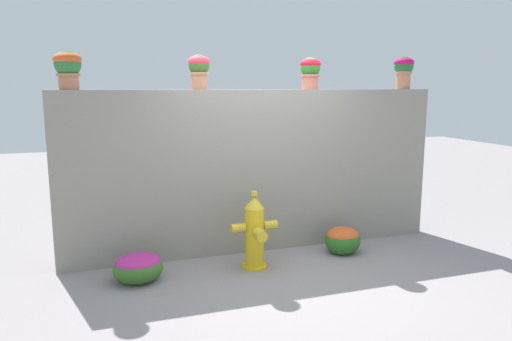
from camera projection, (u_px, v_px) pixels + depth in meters
The scene contains 9 objects.
ground_plane at pixel (285, 276), 5.43m from camera, with size 24.00×24.00×0.00m, color gray.
stone_wall at pixel (257, 171), 6.19m from camera, with size 4.91×0.29×2.06m, color gray.
potted_plant_0 at pixel (68, 66), 5.28m from camera, with size 0.30×0.30×0.43m.
potted_plant_1 at pixel (199, 68), 5.76m from camera, with size 0.26×0.26×0.41m.
potted_plant_2 at pixel (310, 70), 6.18m from camera, with size 0.27×0.27×0.40m.
potted_plant_3 at pixel (404, 69), 6.64m from camera, with size 0.27×0.27×0.44m.
fire_hydrant at pixel (255, 233), 5.60m from camera, with size 0.55×0.44×0.92m.
flower_bush_left at pixel (343, 239), 6.13m from camera, with size 0.46×0.41×0.35m.
flower_bush_right at pixel (138, 266), 5.25m from camera, with size 0.54×0.49×0.32m.
Camera 1 is at (-1.95, -4.77, 2.11)m, focal length 33.82 mm.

